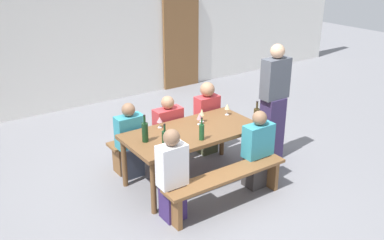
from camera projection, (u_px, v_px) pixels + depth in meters
ground_plane at (192, 180)px, 5.96m from camera, size 24.00×24.00×0.00m
back_wall at (81, 25)px, 8.24m from camera, size 14.00×0.20×3.20m
wooden_door at (181, 41)px, 9.50m from camera, size 0.90×0.06×2.10m
tasting_table at (192, 136)px, 5.71m from camera, size 1.81×0.90×0.75m
bench_near at (227, 181)px, 5.26m from camera, size 1.71×0.30×0.45m
bench_far at (164, 138)px, 6.40m from camera, size 1.71×0.30×0.45m
wine_bottle_0 at (145, 132)px, 5.31m from camera, size 0.08×0.08×0.36m
wine_bottle_1 at (202, 132)px, 5.37m from camera, size 0.06×0.06×0.30m
wine_bottle_2 at (165, 139)px, 5.15m from camera, size 0.07×0.07×0.31m
wine_bottle_3 at (256, 117)px, 5.78m from camera, size 0.08×0.08×0.35m
wine_glass_0 at (227, 107)px, 6.15m from camera, size 0.08×0.08×0.17m
wine_glass_1 at (202, 113)px, 5.91m from camera, size 0.07×0.07×0.19m
wine_glass_2 at (160, 120)px, 5.72m from camera, size 0.08×0.08×0.15m
wine_glass_3 at (199, 116)px, 5.82m from camera, size 0.08×0.08×0.17m
seated_guest_near_0 at (172, 177)px, 4.94m from camera, size 0.34×0.24×1.15m
seated_guest_near_1 at (257, 152)px, 5.65m from camera, size 0.41×0.24×1.08m
seated_guest_far_0 at (130, 142)px, 5.90m from camera, size 0.38×0.24×1.08m
seated_guest_far_1 at (168, 133)px, 6.23m from camera, size 0.42×0.24×1.06m
seated_guest_far_2 at (207, 119)px, 6.57m from camera, size 0.37×0.24×1.14m
standing_host at (273, 106)px, 6.25m from camera, size 0.41×0.24×1.76m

